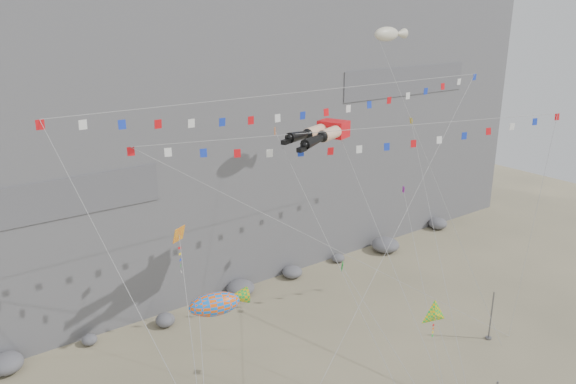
# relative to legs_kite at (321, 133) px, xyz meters

# --- Properties ---
(cliff) EXTENTS (80.00, 28.00, 50.00)m
(cliff) POSITION_rel_legs_kite_xyz_m (-1.17, 24.91, 8.22)
(cliff) COLOR slate
(cliff) RESTS_ON ground
(talus_boulders) EXTENTS (60.00, 3.00, 1.20)m
(talus_boulders) POSITION_rel_legs_kite_xyz_m (-1.17, 9.91, -16.18)
(talus_boulders) COLOR slate
(talus_boulders) RESTS_ON ground
(anchor_pole_right) EXTENTS (0.12, 0.12, 4.20)m
(anchor_pole_right) POSITION_rel_legs_kite_xyz_m (10.97, -8.30, -14.68)
(anchor_pole_right) COLOR slate
(anchor_pole_right) RESTS_ON ground
(legs_kite) EXTENTS (6.98, 16.91, 23.01)m
(legs_kite) POSITION_rel_legs_kite_xyz_m (0.00, 0.00, 0.00)
(legs_kite) COLOR red
(legs_kite) RESTS_ON ground
(flag_banner_upper) EXTENTS (37.51, 12.84, 27.25)m
(flag_banner_upper) POSITION_rel_legs_kite_xyz_m (0.16, 1.01, 2.90)
(flag_banner_upper) COLOR red
(flag_banner_upper) RESTS_ON ground
(flag_banner_lower) EXTENTS (32.43, 11.44, 20.84)m
(flag_banner_lower) POSITION_rel_legs_kite_xyz_m (2.92, -2.36, 0.42)
(flag_banner_lower) COLOR red
(flag_banner_lower) RESTS_ON ground
(harlequin_kite) EXTENTS (3.15, 7.68, 15.10)m
(harlequin_kite) POSITION_rel_legs_kite_xyz_m (-13.19, -3.74, -3.43)
(harlequin_kite) COLOR red
(harlequin_kite) RESTS_ON ground
(fish_windsock) EXTENTS (6.48, 8.19, 12.18)m
(fish_windsock) POSITION_rel_legs_kite_xyz_m (-11.72, -4.74, -7.77)
(fish_windsock) COLOR #EF550C
(fish_windsock) RESTS_ON ground
(delta_kite) EXTENTS (2.13, 5.15, 8.10)m
(delta_kite) POSITION_rel_legs_kite_xyz_m (1.49, -10.09, -10.50)
(delta_kite) COLOR #E3AB0B
(delta_kite) RESTS_ON ground
(blimp_windsock) EXTENTS (4.67, 12.70, 26.27)m
(blimp_windsock) POSITION_rel_legs_kite_xyz_m (8.32, 2.12, 6.56)
(blimp_windsock) COLOR beige
(blimp_windsock) RESTS_ON ground
(small_kite_a) EXTENTS (1.98, 14.27, 22.06)m
(small_kite_a) POSITION_rel_legs_kite_xyz_m (-3.68, 0.16, 0.11)
(small_kite_a) COLOR orange
(small_kite_a) RESTS_ON ground
(small_kite_b) EXTENTS (5.57, 10.05, 15.87)m
(small_kite_b) POSITION_rel_legs_kite_xyz_m (6.74, -2.18, -5.25)
(small_kite_b) COLOR purple
(small_kite_b) RESTS_ON ground
(small_kite_c) EXTENTS (2.27, 9.38, 12.63)m
(small_kite_c) POSITION_rel_legs_kite_xyz_m (-2.50, -5.52, -7.80)
(small_kite_c) COLOR green
(small_kite_c) RESTS_ON ground
(small_kite_d) EXTENTS (7.79, 13.76, 22.33)m
(small_kite_d) POSITION_rel_legs_kite_xyz_m (9.39, -0.22, -0.54)
(small_kite_d) COLOR yellow
(small_kite_d) RESTS_ON ground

